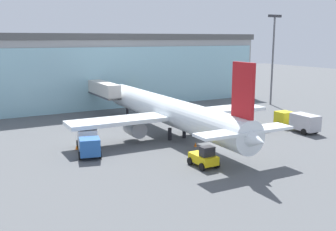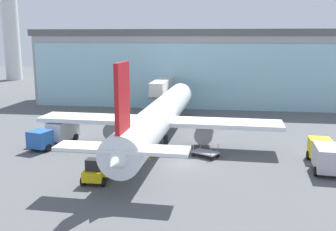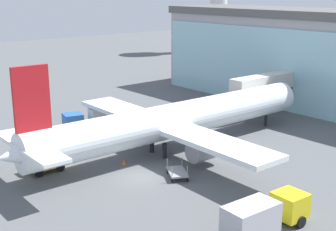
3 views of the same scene
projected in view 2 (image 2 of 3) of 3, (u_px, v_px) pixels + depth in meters
The scene contains 11 objects.
ground at pixel (182, 164), 40.51m from camera, with size 240.00×240.00×0.00m, color #545659.
terminal_building at pixel (204, 67), 75.46m from camera, with size 64.26×13.84×14.10m.
jet_bridge at pixel (164, 87), 67.01m from camera, with size 2.50×14.42×5.78m.
control_tower at pixel (9, 10), 113.76m from camera, with size 8.95×8.95×33.36m.
airplane at pixel (160, 116), 47.32m from camera, with size 28.78×38.96×10.90m.
catering_truck at pixel (56, 133), 47.33m from camera, with size 3.93×7.62×2.65m.
fuel_truck at pixel (324, 154), 38.68m from camera, with size 2.86×7.42×2.65m.
baggage_cart at pixel (205, 152), 42.62m from camera, with size 3.22×2.77×1.50m.
pushback_tug at pixel (97, 171), 35.29m from camera, with size 2.17×3.21×2.30m.
safety_cone_nose at pixel (149, 158), 41.60m from camera, with size 0.36×0.36×0.55m, color orange.
safety_cone_wingtip at pixel (56, 138), 49.38m from camera, with size 0.36×0.36×0.55m, color orange.
Camera 2 is at (4.24, -38.50, 12.95)m, focal length 42.00 mm.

